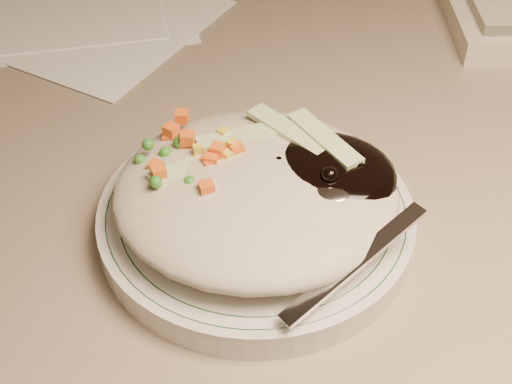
{
  "coord_description": "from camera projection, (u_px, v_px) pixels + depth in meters",
  "views": [
    {
      "loc": [
        -0.08,
        0.83,
        1.1
      ],
      "look_at": [
        -0.1,
        1.19,
        0.78
      ],
      "focal_mm": 50.0,
      "sensor_mm": 36.0,
      "label": 1
    }
  ],
  "objects": [
    {
      "name": "desk",
      "position": [
        359.0,
        237.0,
        0.78
      ],
      "size": [
        1.4,
        0.7,
        0.74
      ],
      "color": "gray",
      "rests_on": "ground"
    },
    {
      "name": "plate",
      "position": [
        256.0,
        219.0,
        0.5
      ],
      "size": [
        0.22,
        0.22,
        0.02
      ],
      "primitive_type": "cylinder",
      "color": "silver",
      "rests_on": "desk"
    },
    {
      "name": "plate_rim",
      "position": [
        256.0,
        209.0,
        0.49
      ],
      "size": [
        0.21,
        0.21,
        0.0
      ],
      "color": "#144723",
      "rests_on": "plate"
    },
    {
      "name": "meal",
      "position": [
        262.0,
        187.0,
        0.48
      ],
      "size": [
        0.21,
        0.19,
        0.05
      ],
      "color": "#B1A78F",
      "rests_on": "plate"
    },
    {
      "name": "papers",
      "position": [
        39.0,
        7.0,
        0.74
      ],
      "size": [
        0.41,
        0.32,
        0.0
      ],
      "color": "white",
      "rests_on": "desk"
    }
  ]
}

